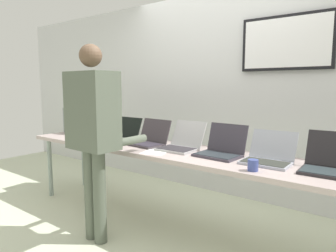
% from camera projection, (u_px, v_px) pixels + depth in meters
% --- Properties ---
extents(ground, '(8.00, 8.00, 0.04)m').
position_uv_depth(ground, '(164.00, 224.00, 3.03)').
color(ground, beige).
extents(back_wall, '(8.00, 0.11, 2.48)m').
position_uv_depth(back_wall, '(222.00, 93.00, 3.74)').
color(back_wall, silver).
rests_on(back_wall, ground).
extents(workbench, '(3.35, 0.70, 0.75)m').
position_uv_depth(workbench, '(164.00, 153.00, 2.93)').
color(workbench, '#B4A09D').
rests_on(workbench, ground).
extents(equipment_box, '(0.33, 0.33, 0.32)m').
position_uv_depth(equipment_box, '(82.00, 120.00, 3.90)').
color(equipment_box, slate).
rests_on(equipment_box, workbench).
extents(laptop_station_0, '(0.34, 0.34, 0.27)m').
position_uv_depth(laptop_station_0, '(95.00, 131.00, 3.60)').
color(laptop_station_0, '#333D3E').
rests_on(laptop_station_0, workbench).
extents(laptop_station_1, '(0.38, 0.34, 0.24)m').
position_uv_depth(laptop_station_1, '(121.00, 135.00, 3.37)').
color(laptop_station_1, black).
rests_on(laptop_station_1, workbench).
extents(laptop_station_2, '(0.41, 0.36, 0.25)m').
position_uv_depth(laptop_station_2, '(148.00, 139.00, 3.09)').
color(laptop_station_2, '#3C353A').
rests_on(laptop_station_2, workbench).
extents(laptop_station_3, '(0.34, 0.39, 0.25)m').
position_uv_depth(laptop_station_3, '(181.00, 143.00, 2.87)').
color(laptop_station_3, '#B2B0B2').
rests_on(laptop_station_3, workbench).
extents(laptop_station_4, '(0.38, 0.35, 0.26)m').
position_uv_depth(laptop_station_4, '(221.00, 149.00, 2.60)').
color(laptop_station_4, '#3A3540').
rests_on(laptop_station_4, workbench).
extents(laptop_station_5, '(0.36, 0.35, 0.24)m').
position_uv_depth(laptop_station_5, '(269.00, 156.00, 2.36)').
color(laptop_station_5, '#AAADBC').
rests_on(laptop_station_5, workbench).
extents(laptop_station_6, '(0.39, 0.37, 0.27)m').
position_uv_depth(laptop_station_6, '(332.00, 164.00, 2.10)').
color(laptop_station_6, black).
rests_on(laptop_station_6, workbench).
extents(person, '(0.45, 0.59, 1.69)m').
position_uv_depth(person, '(94.00, 125.00, 2.56)').
color(person, '#545C4D').
rests_on(person, ground).
extents(coffee_mug, '(0.07, 0.07, 0.08)m').
position_uv_depth(coffee_mug, '(253.00, 165.00, 2.14)').
color(coffee_mug, '#3C4A93').
rests_on(coffee_mug, workbench).
extents(paper_sheet, '(0.27, 0.34, 0.00)m').
position_uv_depth(paper_sheet, '(157.00, 151.00, 2.77)').
color(paper_sheet, white).
rests_on(paper_sheet, workbench).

